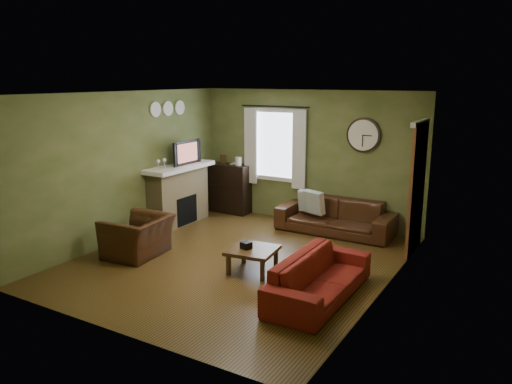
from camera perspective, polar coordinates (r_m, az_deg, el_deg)
The scene contains 31 objects.
floor at distance 7.94m, azimuth -2.10°, elevation -7.88°, with size 4.60×5.20×0.00m, color #4A3516.
ceiling at distance 7.43m, azimuth -2.27°, elevation 11.21°, with size 4.60×5.20×0.00m, color white.
wall_left at distance 9.01m, azimuth -14.62°, elevation 2.79°, with size 0.00×5.20×2.60m, color #5C6634.
wall_right at distance 6.66m, azimuth 14.75°, elevation -0.72°, with size 0.00×5.20×2.60m, color #5C6634.
wall_back at distance 9.83m, azimuth 6.02°, elevation 3.97°, with size 4.60×0.00×2.60m, color #5C6634.
wall_front at distance 5.63m, azimuth -16.60°, elevation -3.32°, with size 4.60×0.00×2.60m, color #5C6634.
fireplace at distance 9.86m, azimuth -8.85°, elevation -0.53°, with size 0.40×1.40×1.10m, color tan.
firebox at distance 9.81m, azimuth -7.94°, elevation -2.09°, with size 0.04×0.60×0.55m, color black.
mantel at distance 9.72m, azimuth -8.83°, elevation 2.83°, with size 0.58×1.60×0.08m, color white.
tv at distance 9.79m, azimuth -8.23°, elevation 4.19°, with size 0.60×0.08×0.35m, color black.
tv_screen at distance 9.73m, azimuth -7.87°, elevation 4.48°, with size 0.02×0.62×0.36m, color #994C3F.
medallion_left at distance 9.46m, azimuth -11.42°, elevation 9.23°, with size 0.28×0.28×0.03m, color white.
medallion_mid at distance 9.73m, azimuth -10.03°, elevation 9.38°, with size 0.28×0.28×0.03m, color white.
medallion_right at distance 10.00m, azimuth -8.72°, elevation 9.52°, with size 0.28×0.28×0.03m, color white.
window_pane at distance 10.09m, azimuth 2.36°, elevation 5.41°, with size 1.00×0.02×1.30m, color silver, non-canonical shape.
curtain_rod at distance 9.93m, azimuth 2.13°, elevation 9.75°, with size 0.03×0.03×1.50m, color black.
curtain_left at distance 10.28m, azimuth -0.62°, elevation 5.28°, with size 0.28×0.04×1.55m, color silver.
curtain_right at distance 9.77m, azimuth 4.94°, elevation 4.82°, with size 0.28×0.04×1.55m, color silver.
wall_clock at distance 9.32m, azimuth 12.16°, elevation 6.36°, with size 0.64×0.06×0.64m, color white, non-canonical shape.
door at distance 8.47m, azimuth 17.91°, elevation 0.23°, with size 0.05×0.90×2.10m, color brown.
bookshelf at distance 10.62m, azimuth -2.99°, elevation 0.41°, with size 0.87×0.37×1.04m, color black, non-canonical shape.
book at distance 10.60m, azimuth -2.81°, elevation 2.82°, with size 0.17×0.23×0.02m, color #402A14.
sofa_brown at distance 9.36m, azimuth 9.04°, elevation -2.78°, with size 2.15×0.84×0.63m, color #351C0F.
pillow_left at distance 9.37m, azimuth 6.61°, elevation -1.17°, with size 0.43×0.13×0.43m, color #95A4A5.
pillow_right at distance 9.46m, azimuth 6.07°, elevation -1.03°, with size 0.40×0.12×0.40m, color #95A4A5.
sofa_red at distance 6.65m, azimuth 7.28°, elevation -9.62°, with size 1.94×0.76×0.57m, color maroon.
armchair at distance 8.30m, azimuth -13.33°, elevation -4.95°, with size 0.99×0.87×0.64m, color #351C0F.
coffee_table at distance 7.47m, azimuth -0.38°, elevation -7.77°, with size 0.67×0.67×0.36m, color #402A14, non-canonical shape.
tissue_box at distance 7.40m, azimuth -1.13°, elevation -6.18°, with size 0.14×0.14×0.10m, color black.
wine_glass_a at distance 9.24m, azimuth -11.09°, elevation 3.07°, with size 0.07×0.07×0.19m, color white, non-canonical shape.
wine_glass_b at distance 9.36m, azimuth -10.43°, elevation 3.22°, with size 0.07×0.07×0.19m, color white, non-canonical shape.
Camera 1 is at (4.01, -6.25, 2.83)m, focal length 35.00 mm.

